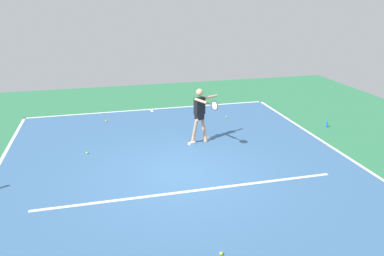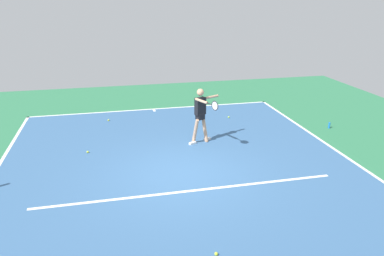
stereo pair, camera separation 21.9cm
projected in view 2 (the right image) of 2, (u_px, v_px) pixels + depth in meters
name	position (u px, v px, depth m)	size (l,w,h in m)	color
ground_plane	(182.00, 173.00, 10.07)	(21.49, 21.49, 0.00)	#2D754C
court_surface	(182.00, 173.00, 10.07)	(10.06, 12.41, 0.00)	#38608E
court_line_baseline_near	(154.00, 109.00, 15.71)	(10.06, 0.10, 0.01)	white
court_line_sideline_left	(346.00, 157.00, 11.11)	(0.10, 12.41, 0.01)	white
court_line_service	(190.00, 191.00, 9.17)	(7.54, 0.10, 0.01)	white
court_line_centre_mark	(154.00, 110.00, 15.53)	(0.10, 0.30, 0.01)	white
tennis_player	(201.00, 112.00, 11.83)	(1.09, 1.37, 1.81)	tan
tennis_ball_by_baseline	(108.00, 120.00, 14.23)	(0.07, 0.07, 0.07)	yellow
tennis_ball_by_sideline	(88.00, 152.00, 11.36)	(0.07, 0.07, 0.07)	#CCE033
tennis_ball_near_service_line	(216.00, 254.00, 6.90)	(0.07, 0.07, 0.07)	#CCE033
tennis_ball_near_player	(229.00, 117.00, 14.58)	(0.07, 0.07, 0.07)	#C6E53D
water_bottle	(329.00, 125.00, 13.44)	(0.07, 0.07, 0.22)	blue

